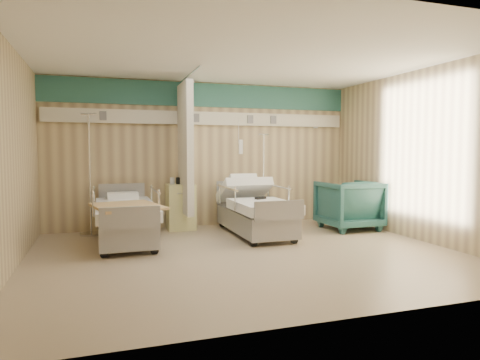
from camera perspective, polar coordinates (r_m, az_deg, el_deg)
name	(u,v)px	position (r m, az deg, el deg)	size (l,w,h in m)	color
ground	(247,254)	(6.20, 0.95, -9.84)	(6.00, 5.00, 0.00)	#9E8A6C
room_walls	(239,124)	(6.27, -0.07, 7.46)	(6.04, 5.04, 2.82)	#C8B383
bed_right	(255,217)	(7.54, 2.01, -4.92)	(1.00, 2.16, 0.63)	white
bed_left	(126,223)	(7.09, -14.99, -5.62)	(1.00, 2.16, 0.63)	white
bedside_cabinet	(181,207)	(8.09, -7.91, -3.56)	(0.50, 0.48, 0.85)	#F2EF97
visitor_armchair	(349,205)	(8.28, 14.29, -3.23)	(0.98, 1.01, 0.92)	#20524F
waffle_blanket	(351,179)	(8.21, 14.58, 0.15)	(0.56, 0.50, 0.06)	silver
iv_stand_right	(263,206)	(8.52, 3.13, -3.52)	(0.32, 0.32, 1.81)	silver
iv_stand_left	(91,210)	(7.93, -19.28, -3.83)	(0.38, 0.38, 2.12)	silver
call_remote	(260,198)	(7.47, 2.74, -2.40)	(0.20, 0.09, 0.04)	black
tan_blanket	(127,206)	(6.59, -14.84, -3.41)	(0.89, 1.12, 0.04)	tan
toiletry_bag	(182,181)	(8.10, -7.72, -0.08)	(0.23, 0.15, 0.12)	black
white_cup	(172,181)	(8.07, -9.02, -0.12)	(0.09, 0.09, 0.12)	white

